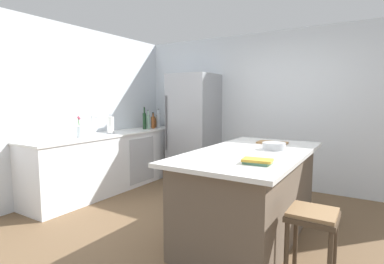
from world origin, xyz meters
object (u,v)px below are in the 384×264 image
object	(u,v)px
refrigerator	(194,128)
sink_faucet	(93,125)
cookbook_stack	(257,161)
olive_oil_bottle	(166,120)
wine_bottle	(145,120)
paper_towel_roll	(110,125)
mixing_bowl	(274,146)
whiskey_bottle	(153,122)
kitchen_island	(251,192)
syrup_bottle	(157,122)
gin_bottle	(148,121)
flower_vase	(79,131)
cutting_board	(272,143)
soda_bottle	(158,120)
bar_stool	(312,225)
vinegar_bottle	(153,123)

from	to	relation	value
refrigerator	sink_faucet	distance (m)	1.78
cookbook_stack	olive_oil_bottle	bearing A→B (deg)	139.25
refrigerator	wine_bottle	bearing A→B (deg)	-154.32
sink_faucet	refrigerator	bearing A→B (deg)	59.64
paper_towel_roll	mixing_bowl	distance (m)	2.73
olive_oil_bottle	wine_bottle	xyz separation A→B (m)	(-0.08, -0.56, 0.02)
paper_towel_roll	whiskey_bottle	bearing A→B (deg)	90.82
kitchen_island	cookbook_stack	bearing A→B (deg)	-65.50
sink_faucet	syrup_bottle	world-z (taller)	sink_faucet
gin_bottle	wine_bottle	world-z (taller)	wine_bottle
sink_faucet	mixing_bowl	world-z (taller)	sink_faucet
flower_vase	sink_faucet	bearing A→B (deg)	104.68
cutting_board	whiskey_bottle	bearing A→B (deg)	162.43
soda_bottle	whiskey_bottle	size ratio (longest dim) A/B	1.22
refrigerator	syrup_bottle	size ratio (longest dim) A/B	7.91
whiskey_bottle	cookbook_stack	size ratio (longest dim) A/B	1.11
refrigerator	kitchen_island	bearing A→B (deg)	-43.16
bar_stool	paper_towel_roll	distance (m)	3.49
olive_oil_bottle	syrup_bottle	xyz separation A→B (m)	(-0.16, -0.10, -0.04)
syrup_bottle	gin_bottle	distance (m)	0.37
refrigerator	wine_bottle	world-z (taller)	refrigerator
refrigerator	whiskey_bottle	bearing A→B (deg)	-171.83
vinegar_bottle	cutting_board	size ratio (longest dim) A/B	0.76
sink_faucet	whiskey_bottle	size ratio (longest dim) A/B	1.01
gin_bottle	cookbook_stack	xyz separation A→B (m)	(2.81, -1.89, -0.11)
olive_oil_bottle	mixing_bowl	size ratio (longest dim) A/B	1.38
sink_faucet	gin_bottle	world-z (taller)	gin_bottle
sink_faucet	paper_towel_roll	bearing A→B (deg)	78.16
paper_towel_roll	mixing_bowl	world-z (taller)	paper_towel_roll
vinegar_bottle	wine_bottle	xyz separation A→B (m)	(-0.06, -0.18, 0.05)
sink_faucet	syrup_bottle	xyz separation A→B (m)	(-0.01, 1.60, -0.06)
bar_stool	syrup_bottle	bearing A→B (deg)	145.17
bar_stool	cookbook_stack	xyz separation A→B (m)	(-0.47, 0.08, 0.43)
cutting_board	paper_towel_roll	bearing A→B (deg)	-173.50
syrup_bottle	cutting_board	world-z (taller)	syrup_bottle
paper_towel_roll	wine_bottle	bearing A→B (deg)	89.74
paper_towel_roll	cutting_board	world-z (taller)	paper_towel_roll
bar_stool	vinegar_bottle	bearing A→B (deg)	147.46
wine_bottle	vinegar_bottle	bearing A→B (deg)	72.74
kitchen_island	cutting_board	distance (m)	0.81
flower_vase	soda_bottle	bearing A→B (deg)	89.32
olive_oil_bottle	bar_stool	bearing A→B (deg)	-37.25
wine_bottle	cutting_board	distance (m)	2.62
flower_vase	syrup_bottle	world-z (taller)	flower_vase
vinegar_bottle	wine_bottle	world-z (taller)	wine_bottle
wine_bottle	flower_vase	bearing A→B (deg)	-89.43
kitchen_island	cutting_board	xyz separation A→B (m)	(0.02, 0.66, 0.47)
vinegar_bottle	mixing_bowl	world-z (taller)	vinegar_bottle
sink_faucet	olive_oil_bottle	world-z (taller)	olive_oil_bottle
olive_oil_bottle	gin_bottle	distance (m)	0.46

